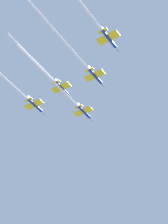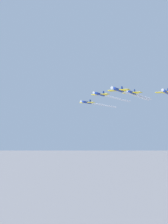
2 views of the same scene
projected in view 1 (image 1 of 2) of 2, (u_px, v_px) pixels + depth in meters
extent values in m
cylinder|color=navy|center=(84.00, 112.00, 167.92)|extent=(8.42, 2.55, 1.02)
cone|color=#9EA3AD|center=(91.00, 119.00, 171.19)|extent=(2.01, 1.30, 0.97)
cube|color=yellow|center=(83.00, 111.00, 167.60)|extent=(4.30, 7.87, 0.17)
cube|color=yellow|center=(79.00, 107.00, 165.58)|extent=(1.86, 3.35, 0.17)
cube|color=navy|center=(79.00, 105.00, 166.18)|extent=(1.49, 0.42, 1.68)
cylinder|color=white|center=(50.00, 78.00, 153.71)|extent=(35.72, 7.35, 0.72)
cylinder|color=navy|center=(35.00, 105.00, 164.90)|extent=(8.42, 2.55, 1.02)
cone|color=#9EA3AD|center=(43.00, 112.00, 168.17)|extent=(2.01, 1.30, 0.97)
cube|color=yellow|center=(34.00, 105.00, 164.58)|extent=(4.30, 7.87, 0.17)
cube|color=yellow|center=(29.00, 100.00, 162.56)|extent=(1.86, 3.35, 0.17)
cube|color=navy|center=(29.00, 98.00, 163.16)|extent=(1.49, 0.42, 1.68)
cylinder|color=white|center=(4.00, 78.00, 153.76)|extent=(26.24, 5.58, 0.72)
cylinder|color=navy|center=(95.00, 76.00, 154.18)|extent=(8.42, 2.55, 1.02)
cone|color=#9EA3AD|center=(103.00, 85.00, 157.45)|extent=(2.01, 1.30, 0.97)
cube|color=yellow|center=(95.00, 76.00, 153.86)|extent=(4.30, 7.87, 0.17)
cube|color=yellow|center=(90.00, 70.00, 151.85)|extent=(1.86, 3.35, 0.17)
cube|color=navy|center=(90.00, 68.00, 152.44)|extent=(1.49, 0.42, 1.68)
cylinder|color=white|center=(60.00, 36.00, 140.38)|extent=(34.45, 7.12, 0.72)
cylinder|color=navy|center=(62.00, 88.00, 158.95)|extent=(8.42, 2.55, 1.02)
cone|color=#9EA3AD|center=(70.00, 96.00, 162.21)|extent=(2.01, 1.30, 0.97)
cube|color=yellow|center=(61.00, 88.00, 158.62)|extent=(4.30, 7.87, 0.17)
cube|color=yellow|center=(56.00, 82.00, 156.61)|extent=(1.86, 3.35, 0.17)
cube|color=navy|center=(56.00, 81.00, 157.20)|extent=(1.49, 0.42, 1.68)
cylinder|color=white|center=(33.00, 59.00, 147.92)|extent=(25.88, 5.52, 0.72)
cylinder|color=navy|center=(109.00, 39.00, 138.80)|extent=(8.42, 2.55, 1.02)
cone|color=#9EA3AD|center=(117.00, 49.00, 142.06)|extent=(2.01, 1.30, 0.97)
cube|color=yellow|center=(108.00, 38.00, 138.47)|extent=(4.30, 7.87, 0.17)
cube|color=yellow|center=(103.00, 31.00, 136.46)|extent=(1.86, 3.35, 0.17)
cube|color=navy|center=(103.00, 29.00, 137.05)|extent=(1.49, 0.42, 1.68)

